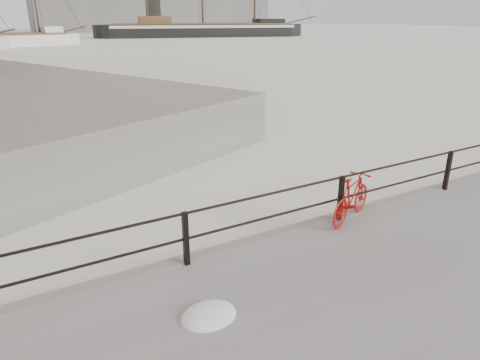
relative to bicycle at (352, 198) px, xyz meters
name	(u,v)px	position (x,y,z in m)	size (l,w,h in m)	color
ground	(437,200)	(3.28, 0.25, -0.85)	(400.00, 400.00, 0.00)	white
guardrail	(448,171)	(3.28, 0.10, 0.00)	(28.00, 0.10, 1.00)	black
bicycle	(352,198)	(0.00, 0.00, 0.00)	(1.67, 0.25, 1.01)	#AA0F0B
barque_black	(203,37)	(38.30, 88.73, -0.85)	(54.46, 17.82, 31.20)	black
schooner_mid	(2,47)	(-3.80, 72.84, -0.85)	(26.26, 11.11, 19.13)	silver
industrial_west	(86,0)	(23.28, 140.25, 8.15)	(32.00, 18.00, 18.00)	gray
industrial_east	(235,9)	(81.28, 150.25, 6.15)	(20.00, 16.00, 14.00)	gray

